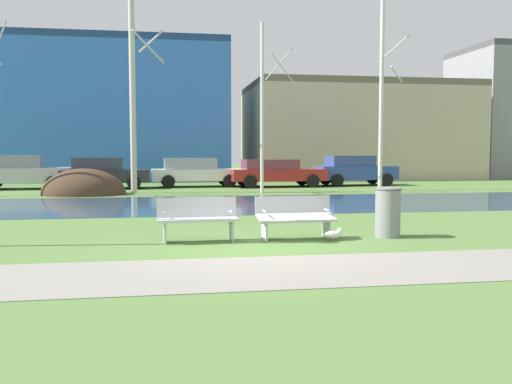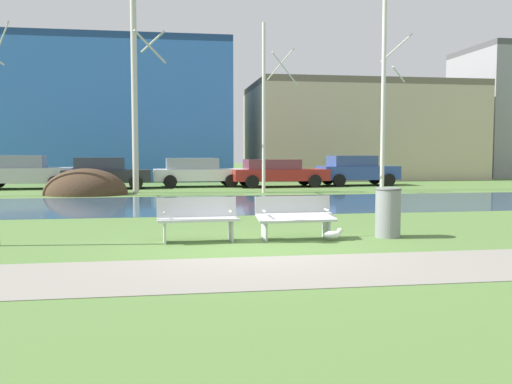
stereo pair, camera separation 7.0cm
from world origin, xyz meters
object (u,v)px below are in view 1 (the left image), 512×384
at_px(parked_suv_fifth_blue, 354,170).
at_px(parked_hatch_third_white, 195,172).
at_px(seagull, 333,234).
at_px(parked_wagon_fourth_red, 275,172).
at_px(parked_van_nearest_silver, 21,172).
at_px(bench_right, 295,216).
at_px(parked_sedan_second_dark, 103,172).
at_px(trash_bin, 388,212).
at_px(bench_left, 198,218).

bearing_deg(parked_suv_fifth_blue, parked_hatch_third_white, 178.33).
relative_size(seagull, parked_suv_fifth_blue, 0.10).
xyz_separation_m(parked_hatch_third_white, parked_wagon_fourth_red, (3.96, -0.71, -0.02)).
bearing_deg(parked_hatch_third_white, parked_van_nearest_silver, -177.45).
relative_size(bench_right, parked_sedan_second_dark, 0.39).
distance_m(seagull, parked_wagon_fourth_red, 16.97).
relative_size(bench_right, parked_suv_fifth_blue, 0.40).
bearing_deg(trash_bin, bench_left, 179.10).
xyz_separation_m(trash_bin, parked_wagon_fourth_red, (0.93, 16.54, 0.21)).
bearing_deg(parked_van_nearest_silver, seagull, -59.88).
distance_m(seagull, parked_suv_fifth_blue, 18.47).
distance_m(bench_right, trash_bin, 1.97).
bearing_deg(trash_bin, parked_sedan_second_dark, 114.21).
distance_m(parked_hatch_third_white, parked_suv_fifth_blue, 8.24).
relative_size(seagull, parked_wagon_fourth_red, 0.09).
bearing_deg(parked_van_nearest_silver, parked_hatch_third_white, 2.55).
bearing_deg(parked_hatch_third_white, parked_sedan_second_dark, -170.77).
distance_m(trash_bin, parked_hatch_third_white, 17.51).
height_order(bench_left, trash_bin, trash_bin).
xyz_separation_m(bench_left, trash_bin, (3.95, -0.06, 0.06)).
height_order(bench_left, parked_van_nearest_silver, parked_van_nearest_silver).
height_order(parked_sedan_second_dark, parked_hatch_third_white, parked_sedan_second_dark).
distance_m(bench_left, seagull, 2.73).
bearing_deg(seagull, parked_wagon_fourth_red, 82.57).
bearing_deg(parked_sedan_second_dark, parked_suv_fifth_blue, 2.15).
distance_m(parked_van_nearest_silver, parked_hatch_third_white, 8.20).
bearing_deg(bench_left, bench_right, 0.00).
xyz_separation_m(bench_left, parked_suv_fifth_blue, (9.16, 16.94, 0.34)).
distance_m(bench_right, seagull, 0.85).
bearing_deg(trash_bin, parked_suv_fifth_blue, 72.97).
xyz_separation_m(bench_right, parked_van_nearest_silver, (-9.25, 16.82, 0.36)).
xyz_separation_m(bench_left, parked_wagon_fourth_red, (4.88, 16.48, 0.27)).
distance_m(parked_hatch_third_white, parked_wagon_fourth_red, 4.02).
relative_size(bench_left, parked_sedan_second_dark, 0.39).
bearing_deg(seagull, parked_hatch_third_white, 95.75).
relative_size(parked_sedan_second_dark, parked_hatch_third_white, 0.90).
distance_m(bench_left, trash_bin, 3.95).
relative_size(seagull, parked_hatch_third_white, 0.09).
height_order(bench_left, parked_wagon_fourth_red, parked_wagon_fourth_red).
relative_size(bench_left, parked_hatch_third_white, 0.35).
bearing_deg(parked_sedan_second_dark, bench_right, -71.64).
xyz_separation_m(bench_right, seagull, (0.70, -0.34, -0.34)).
height_order(parked_van_nearest_silver, parked_suv_fifth_blue, parked_van_nearest_silver).
relative_size(parked_hatch_third_white, parked_wagon_fourth_red, 0.96).
bearing_deg(parked_wagon_fourth_red, parked_hatch_third_white, 169.89).
bearing_deg(parked_sedan_second_dark, bench_left, -78.06).
relative_size(bench_right, parked_van_nearest_silver, 0.37).
relative_size(seagull, parked_van_nearest_silver, 0.10).
xyz_separation_m(seagull, parked_hatch_third_white, (-1.76, 17.52, 0.63)).
relative_size(bench_right, trash_bin, 1.57).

